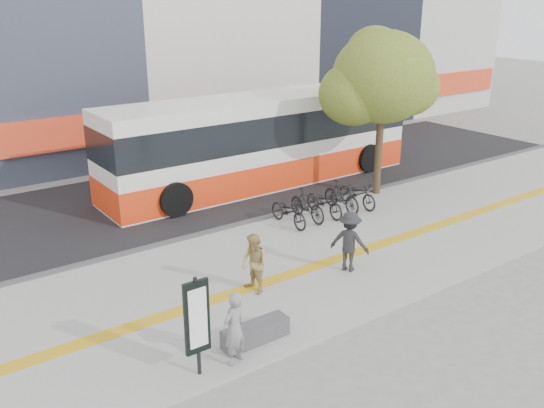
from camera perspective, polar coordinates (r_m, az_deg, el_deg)
ground at (r=15.69m, az=3.82°, el=-8.55°), size 120.00×120.00×0.00m
sidewalk at (r=16.72m, az=0.53°, el=-6.48°), size 40.00×7.00×0.08m
tactile_strip at (r=16.34m, az=1.58°, el=-6.96°), size 40.00×0.45×0.01m
street at (r=22.74m, az=-10.74°, el=0.38°), size 40.00×8.00×0.06m
curb at (r=19.38m, az=-5.62°, el=-2.67°), size 40.00×0.25×0.14m
bench at (r=13.34m, az=-1.63°, el=-12.48°), size 1.60×0.45×0.45m
signboard at (r=11.87m, az=-7.35°, el=-11.08°), size 0.55×0.10×2.20m
street_tree at (r=22.46m, az=10.57°, el=11.94°), size 4.40×3.80×6.31m
bus at (r=23.93m, az=-0.94°, el=6.01°), size 13.56×3.22×3.61m
bicycle_row at (r=20.56m, az=5.18°, el=0.26°), size 3.88×1.92×1.11m
seated_woman at (r=12.37m, az=-3.72°, el=-12.05°), size 0.69×0.56×1.66m
pedestrian_tan at (r=15.12m, az=-1.75°, el=-5.89°), size 0.67×0.82×1.61m
pedestrian_dark at (r=16.43m, az=7.60°, el=-3.65°), size 1.12×1.29×1.74m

